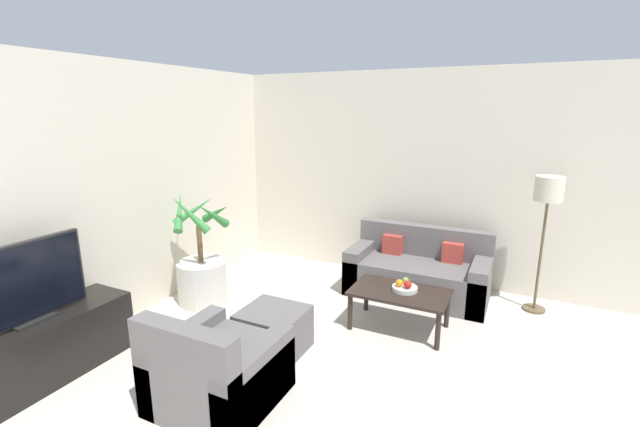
{
  "coord_description": "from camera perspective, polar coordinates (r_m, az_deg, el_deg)",
  "views": [
    {
      "loc": [
        0.54,
        0.67,
        2.21
      ],
      "look_at": [
        -1.64,
        5.12,
        1.0
      ],
      "focal_mm": 24.0,
      "sensor_mm": 36.0,
      "label": 1
    }
  ],
  "objects": [
    {
      "name": "television",
      "position": [
        4.14,
        -34.5,
        -7.64
      ],
      "size": [
        0.18,
        0.92,
        0.67
      ],
      "color": "black",
      "rests_on": "tv_console"
    },
    {
      "name": "fruit_bowl",
      "position": [
        4.51,
        11.24,
        -9.78
      ],
      "size": [
        0.26,
        0.26,
        0.04
      ],
      "color": "beige",
      "rests_on": "coffee_table"
    },
    {
      "name": "apple_red",
      "position": [
        4.44,
        11.62,
        -9.27
      ],
      "size": [
        0.08,
        0.08,
        0.08
      ],
      "color": "red",
      "rests_on": "fruit_bowl"
    },
    {
      "name": "wall_left",
      "position": [
        4.56,
        -31.11,
        0.83
      ],
      "size": [
        0.06,
        7.69,
        2.7
      ],
      "color": "beige",
      "rests_on": "ground_plane"
    },
    {
      "name": "apple_green",
      "position": [
        4.56,
        11.35,
        -8.73
      ],
      "size": [
        0.07,
        0.07,
        0.07
      ],
      "color": "olive",
      "rests_on": "fruit_bowl"
    },
    {
      "name": "coffee_table",
      "position": [
        4.51,
        10.57,
        -10.74
      ],
      "size": [
        0.98,
        0.57,
        0.41
      ],
      "color": "black",
      "rests_on": "ground_plane"
    },
    {
      "name": "tv_console",
      "position": [
        4.37,
        -33.42,
        -15.06
      ],
      "size": [
        0.48,
        1.5,
        0.54
      ],
      "color": "black",
      "rests_on": "ground_plane"
    },
    {
      "name": "sofa_loveseat",
      "position": [
        5.37,
        12.9,
        -7.71
      ],
      "size": [
        1.64,
        0.77,
        0.81
      ],
      "color": "#605B5B",
      "rests_on": "ground_plane"
    },
    {
      "name": "wall_back",
      "position": [
        5.55,
        20.26,
        3.95
      ],
      "size": [
        8.04,
        0.06,
        2.7
      ],
      "color": "beige",
      "rests_on": "ground_plane"
    },
    {
      "name": "potted_palm",
      "position": [
        5.2,
        -15.47,
        -7.53
      ],
      "size": [
        0.71,
        0.7,
        1.33
      ],
      "color": "beige",
      "rests_on": "ground_plane"
    },
    {
      "name": "armchair",
      "position": [
        3.56,
        -13.59,
        -19.8
      ],
      "size": [
        0.85,
        0.86,
        0.8
      ],
      "color": "#605B5B",
      "rests_on": "ground_plane"
    },
    {
      "name": "floor_lamp",
      "position": [
        5.15,
        28.11,
        1.68
      ],
      "size": [
        0.29,
        0.29,
        1.53
      ],
      "color": "brown",
      "rests_on": "ground_plane"
    },
    {
      "name": "ottoman",
      "position": [
        4.15,
        -6.21,
        -15.26
      ],
      "size": [
        0.57,
        0.54,
        0.41
      ],
      "color": "#605B5B",
      "rests_on": "ground_plane"
    },
    {
      "name": "orange_fruit",
      "position": [
        4.47,
        10.53,
        -9.1
      ],
      "size": [
        0.08,
        0.08,
        0.08
      ],
      "color": "orange",
      "rests_on": "fruit_bowl"
    }
  ]
}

